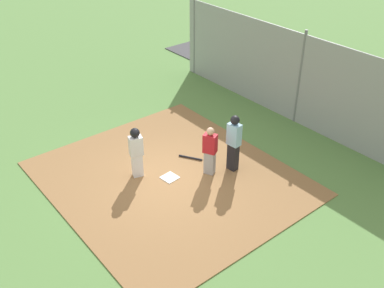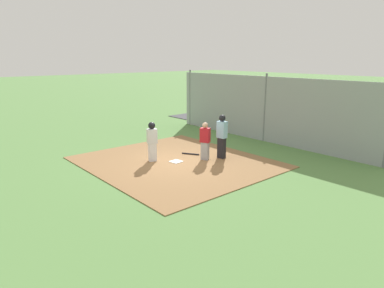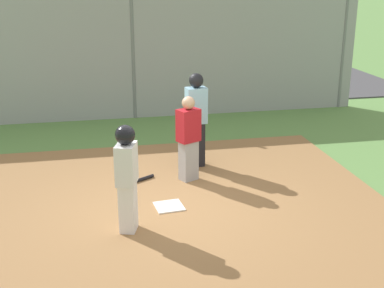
% 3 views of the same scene
% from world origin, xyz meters
% --- Properties ---
extents(ground_plane, '(140.00, 140.00, 0.00)m').
position_xyz_m(ground_plane, '(0.00, 0.00, 0.00)').
color(ground_plane, '#5B8947').
extents(dirt_infield, '(7.20, 6.40, 0.03)m').
position_xyz_m(dirt_infield, '(0.00, 0.00, 0.01)').
color(dirt_infield, olive).
rests_on(dirt_infield, ground_plane).
extents(home_plate, '(0.48, 0.48, 0.02)m').
position_xyz_m(home_plate, '(0.00, 0.00, 0.04)').
color(home_plate, white).
rests_on(home_plate, dirt_infield).
extents(catcher, '(0.46, 0.40, 1.55)m').
position_xyz_m(catcher, '(-0.53, -1.08, 0.83)').
color(catcher, '#9E9EA3').
rests_on(catcher, dirt_infield).
extents(umpire, '(0.41, 0.30, 1.82)m').
position_xyz_m(umpire, '(-0.81, -1.76, 0.99)').
color(umpire, black).
rests_on(umpire, dirt_infield).
extents(runner, '(0.36, 0.44, 1.60)m').
position_xyz_m(runner, '(0.70, 0.65, 0.94)').
color(runner, silver).
rests_on(runner, dirt_infield).
extents(baseball_bat, '(0.69, 0.45, 0.06)m').
position_xyz_m(baseball_bat, '(0.41, -1.12, 0.06)').
color(baseball_bat, black).
rests_on(baseball_bat, dirt_infield).
extents(backstop_fence, '(12.00, 0.10, 3.35)m').
position_xyz_m(backstop_fence, '(0.00, -5.59, 1.60)').
color(backstop_fence, '#93999E').
rests_on(backstop_fence, ground_plane).
extents(parking_lot, '(18.00, 5.20, 0.04)m').
position_xyz_m(parking_lot, '(0.00, -8.97, 0.02)').
color(parking_lot, '#424247').
rests_on(parking_lot, ground_plane).
extents(parked_car_green, '(4.22, 1.93, 1.28)m').
position_xyz_m(parked_car_green, '(0.62, -9.24, 0.61)').
color(parked_car_green, '#235B38').
rests_on(parked_car_green, parking_lot).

